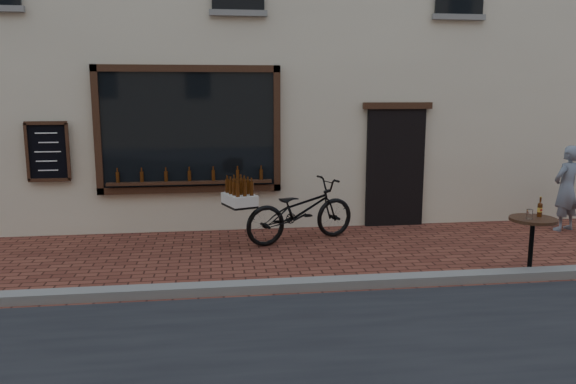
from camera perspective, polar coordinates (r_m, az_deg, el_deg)
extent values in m
plane|color=#56261B|center=(7.25, 4.83, -10.19)|extent=(90.00, 90.00, 0.00)
cube|color=slate|center=(7.41, 4.49, -9.23)|extent=(90.00, 0.25, 0.12)
cube|color=black|center=(10.10, -10.03, 6.24)|extent=(3.00, 0.06, 2.00)
cube|color=black|center=(10.07, -10.22, 12.26)|extent=(3.24, 0.10, 0.12)
cube|color=black|center=(10.21, -9.85, 0.29)|extent=(3.24, 0.10, 0.12)
cube|color=black|center=(10.26, -18.81, 5.91)|extent=(0.12, 0.10, 2.24)
cube|color=black|center=(10.14, -1.14, 6.40)|extent=(0.12, 0.10, 2.24)
cube|color=black|center=(10.14, -9.88, 0.96)|extent=(2.90, 0.16, 0.05)
cube|color=black|center=(10.74, 10.82, 2.41)|extent=(1.10, 0.10, 2.20)
cube|color=black|center=(10.62, 11.09, 8.60)|extent=(1.30, 0.10, 0.12)
cube|color=black|center=(10.49, -23.20, 3.79)|extent=(0.62, 0.04, 0.92)
cylinder|color=#3D1C07|center=(10.25, -16.90, 1.45)|extent=(0.06, 0.06, 0.19)
cylinder|color=#3D1C07|center=(10.19, -14.59, 1.51)|extent=(0.06, 0.06, 0.19)
cylinder|color=#3D1C07|center=(10.15, -12.25, 1.57)|extent=(0.06, 0.06, 0.19)
cylinder|color=#3D1C07|center=(10.12, -9.90, 1.63)|extent=(0.06, 0.06, 0.19)
cylinder|color=#3D1C07|center=(10.11, -7.54, 1.69)|extent=(0.06, 0.06, 0.19)
cylinder|color=#3D1C07|center=(10.12, -5.18, 1.74)|extent=(0.06, 0.06, 0.19)
cylinder|color=#3D1C07|center=(10.15, -2.83, 1.80)|extent=(0.06, 0.06, 0.19)
imported|color=black|center=(9.50, 1.28, -1.90)|extent=(2.14, 1.36, 1.06)
cube|color=black|center=(8.97, -4.94, -1.35)|extent=(0.57, 0.67, 0.04)
cube|color=beige|center=(8.96, -4.95, -0.73)|extent=(0.58, 0.69, 0.16)
cylinder|color=#3D1C07|center=(8.78, -3.72, 0.35)|extent=(0.07, 0.07, 0.22)
cylinder|color=#3D1C07|center=(8.73, -4.42, 0.29)|extent=(0.07, 0.07, 0.22)
cylinder|color=#3D1C07|center=(8.68, -5.13, 0.23)|extent=(0.07, 0.07, 0.22)
cylinder|color=#3D1C07|center=(8.90, -4.09, 0.49)|extent=(0.07, 0.07, 0.22)
cylinder|color=#3D1C07|center=(8.86, -4.79, 0.43)|extent=(0.07, 0.07, 0.22)
cylinder|color=#3D1C07|center=(8.81, -5.49, 0.37)|extent=(0.07, 0.07, 0.22)
cylinder|color=#3D1C07|center=(9.03, -4.46, 0.62)|extent=(0.07, 0.07, 0.22)
cylinder|color=#3D1C07|center=(8.98, -5.15, 0.56)|extent=(0.07, 0.07, 0.22)
cylinder|color=#3D1C07|center=(8.94, -5.84, 0.50)|extent=(0.07, 0.07, 0.22)
cylinder|color=#3D1C07|center=(9.16, -4.82, 0.75)|extent=(0.07, 0.07, 0.22)
cylinder|color=#3D1C07|center=(9.11, -5.50, 0.70)|extent=(0.07, 0.07, 0.22)
cylinder|color=#3D1C07|center=(9.07, -6.18, 0.64)|extent=(0.07, 0.07, 0.22)
cylinder|color=black|center=(8.59, 23.27, -7.61)|extent=(0.46, 0.46, 0.03)
cylinder|color=black|center=(8.49, 23.45, -5.13)|extent=(0.06, 0.06, 0.74)
cylinder|color=black|center=(8.40, 23.64, -2.57)|extent=(0.63, 0.63, 0.04)
cylinder|color=gold|center=(8.49, 24.21, -1.65)|extent=(0.07, 0.07, 0.06)
cylinder|color=white|center=(8.27, 23.32, -2.11)|extent=(0.08, 0.08, 0.14)
imported|color=slate|center=(11.39, 26.43, 0.34)|extent=(0.67, 0.56, 1.56)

